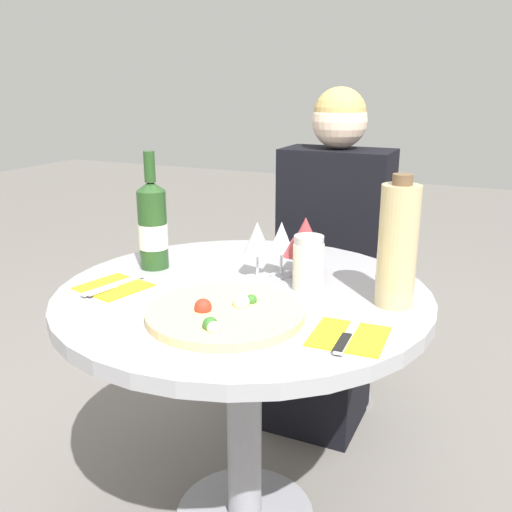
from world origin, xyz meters
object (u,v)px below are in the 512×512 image
at_px(pizza_large, 225,313).
at_px(tall_carafe, 398,245).
at_px(seated_diner, 327,276).
at_px(chair_behind_diner, 337,289).
at_px(wine_bottle, 153,225).
at_px(dining_table, 244,335).

xyz_separation_m(pizza_large, tall_carafe, (0.32, 0.24, 0.13)).
xyz_separation_m(seated_diner, pizza_large, (0.03, -0.85, 0.18)).
relative_size(chair_behind_diner, pizza_large, 2.50).
distance_m(pizza_large, tall_carafe, 0.42).
bearing_deg(seated_diner, wine_bottle, 62.15).
bearing_deg(tall_carafe, chair_behind_diner, 115.40).
bearing_deg(wine_bottle, seated_diner, 62.15).
relative_size(seated_diner, tall_carafe, 3.87).
height_order(seated_diner, tall_carafe, seated_diner).
bearing_deg(dining_table, tall_carafe, 9.38).
height_order(dining_table, wine_bottle, wine_bottle).
bearing_deg(wine_bottle, pizza_large, -34.18).
xyz_separation_m(dining_table, tall_carafe, (0.37, 0.06, 0.27)).
xyz_separation_m(wine_bottle, tall_carafe, (0.67, 0.00, 0.02)).
relative_size(seated_diner, pizza_large, 3.37).
bearing_deg(pizza_large, wine_bottle, 145.82).
bearing_deg(chair_behind_diner, seated_diner, 90.00).
relative_size(dining_table, tall_carafe, 3.06).
height_order(dining_table, chair_behind_diner, chair_behind_diner).
bearing_deg(tall_carafe, seated_diner, 120.30).
xyz_separation_m(dining_table, chair_behind_diner, (0.01, 0.81, -0.14)).
xyz_separation_m(chair_behind_diner, pizza_large, (0.03, -0.99, 0.28)).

